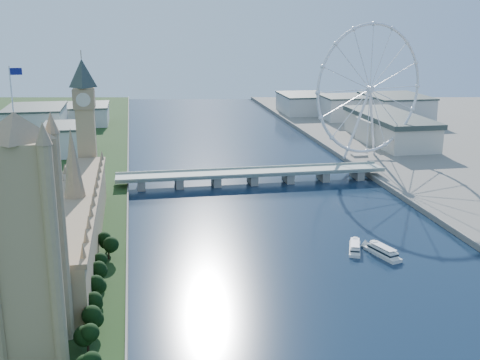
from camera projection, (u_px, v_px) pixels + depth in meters
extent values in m
cube|color=tan|center=(27.00, 252.00, 225.08)|extent=(22.00, 22.00, 86.00)
pyramid|color=#937A59|center=(13.00, 112.00, 211.25)|extent=(28.16, 28.16, 10.00)
cylinder|color=silver|center=(11.00, 89.00, 209.16)|extent=(0.50, 0.50, 16.00)
cube|color=navy|center=(16.00, 71.00, 207.97)|extent=(4.00, 0.16, 2.40)
cube|color=tan|center=(77.00, 224.00, 343.13)|extent=(24.00, 200.00, 28.00)
cone|color=#937A59|center=(73.00, 163.00, 333.74)|extent=(12.00, 12.00, 40.00)
cube|color=tan|center=(87.00, 142.00, 438.99)|extent=(13.00, 13.00, 80.00)
cube|color=#937A59|center=(84.00, 98.00, 430.63)|extent=(15.00, 15.00, 14.00)
pyramid|color=#2D3833|center=(81.00, 59.00, 423.33)|extent=(20.02, 20.02, 20.00)
cube|color=gray|center=(252.00, 173.00, 490.55)|extent=(220.00, 22.00, 2.00)
cube|color=gray|center=(141.00, 184.00, 476.57)|extent=(6.00, 20.00, 7.50)
cube|color=gray|center=(179.00, 182.00, 481.65)|extent=(6.00, 20.00, 7.50)
cube|color=gray|center=(216.00, 180.00, 486.72)|extent=(6.00, 20.00, 7.50)
cube|color=gray|center=(252.00, 178.00, 491.79)|extent=(6.00, 20.00, 7.50)
cube|color=gray|center=(288.00, 177.00, 496.87)|extent=(6.00, 20.00, 7.50)
cube|color=gray|center=(323.00, 175.00, 501.94)|extent=(6.00, 20.00, 7.50)
cube|color=gray|center=(357.00, 174.00, 507.02)|extent=(6.00, 20.00, 7.50)
torus|color=silver|center=(370.00, 89.00, 547.59)|extent=(113.60, 39.12, 118.60)
cylinder|color=silver|center=(370.00, 89.00, 547.59)|extent=(7.25, 6.61, 6.00)
cube|color=gray|center=(359.00, 155.00, 573.29)|extent=(14.00, 10.00, 2.00)
cube|color=beige|center=(66.00, 140.00, 585.08)|extent=(40.00, 60.00, 26.00)
cube|color=beige|center=(36.00, 123.00, 663.07)|extent=(60.00, 80.00, 32.00)
cube|color=beige|center=(88.00, 115.00, 748.86)|extent=(50.00, 70.00, 22.00)
cube|color=beige|center=(346.00, 108.00, 784.89)|extent=(60.00, 60.00, 28.00)
cube|color=beige|center=(395.00, 108.00, 775.77)|extent=(70.00, 90.00, 30.00)
cube|color=beige|center=(303.00, 104.00, 835.67)|extent=(60.00, 80.00, 24.00)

